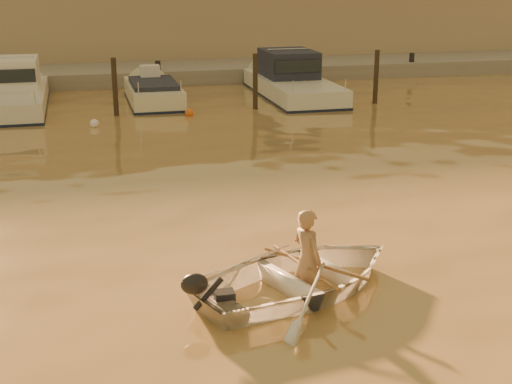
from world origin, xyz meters
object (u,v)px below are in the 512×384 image
object	(u,v)px
moored_boat_4	(293,81)
person	(307,259)
waterfront_building	(101,19)
moored_boat_2	(14,92)
dinghy	(302,276)
moored_boat_3	(153,97)

from	to	relation	value
moored_boat_4	person	bearing A→B (deg)	-106.29
person	waterfront_building	xyz separation A→B (m)	(-1.88, 28.19, 1.87)
moored_boat_2	person	bearing A→B (deg)	-72.00
moored_boat_2	moored_boat_4	xyz separation A→B (m)	(10.61, 0.00, 0.00)
dinghy	moored_boat_4	xyz separation A→B (m)	(5.12, 17.23, 0.36)
person	waterfront_building	world-z (taller)	waterfront_building
moored_boat_4	moored_boat_2	bearing A→B (deg)	180.00
dinghy	waterfront_building	bearing A→B (deg)	-17.59
moored_boat_2	waterfront_building	world-z (taller)	waterfront_building
moored_boat_2	moored_boat_3	xyz separation A→B (m)	(5.04, 0.00, -0.40)
moored_boat_3	dinghy	bearing A→B (deg)	-88.50
person	waterfront_building	bearing A→B (deg)	-17.40
dinghy	person	size ratio (longest dim) A/B	2.22
person	dinghy	bearing A→B (deg)	90.00
moored_boat_3	waterfront_building	distance (m)	11.29
dinghy	moored_boat_3	size ratio (longest dim) A/B	0.68
dinghy	person	distance (m)	0.29
moored_boat_3	person	bearing A→B (deg)	-88.19
person	moored_boat_2	distance (m)	18.08
person	moored_boat_4	bearing A→B (deg)	-37.51
dinghy	person	world-z (taller)	person
dinghy	moored_boat_3	bearing A→B (deg)	-19.72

